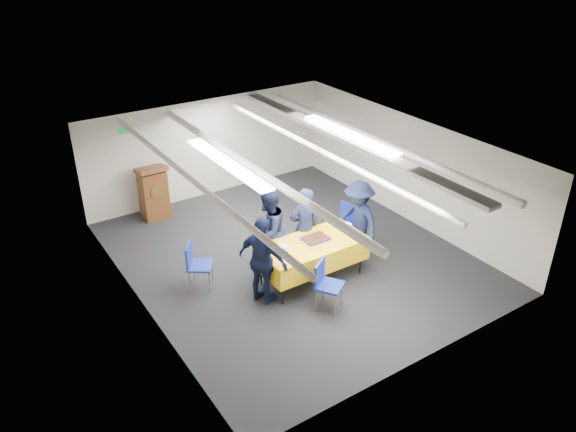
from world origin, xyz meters
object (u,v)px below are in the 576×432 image
at_px(serving_table, 312,253).
at_px(chair_near, 325,281).
at_px(sailor_c, 263,261).
at_px(sailor_b, 268,231).
at_px(sailor_a, 304,228).
at_px(sailor_d, 358,219).
at_px(chair_right, 345,220).
at_px(sheet_cake, 316,240).
at_px(chair_left, 195,262).
at_px(podium, 153,192).

relative_size(serving_table, chair_near, 2.25).
bearing_deg(sailor_c, sailor_b, -60.99).
relative_size(serving_table, sailor_a, 1.23).
relative_size(serving_table, sailor_d, 1.25).
xyz_separation_m(chair_right, sailor_a, (-1.13, -0.18, 0.27)).
xyz_separation_m(serving_table, chair_near, (-0.31, -0.81, -0.03)).
xyz_separation_m(serving_table, sailor_b, (-0.48, 0.71, 0.26)).
relative_size(sheet_cake, chair_near, 0.55).
bearing_deg(sheet_cake, chair_near, -114.99).
height_order(sheet_cake, sailor_b, sailor_b).
distance_m(chair_right, chair_left, 3.17).
bearing_deg(sheet_cake, serving_table, 165.12).
bearing_deg(sailor_a, podium, -52.96).
bearing_deg(sailor_b, sheet_cake, 96.58).
xyz_separation_m(sheet_cake, sailor_b, (-0.54, 0.73, 0.01)).
relative_size(sailor_a, sailor_c, 0.98).
height_order(chair_right, chair_left, same).
bearing_deg(sailor_c, sheet_cake, -110.45).
distance_m(serving_table, sheet_cake, 0.26).
xyz_separation_m(chair_left, sailor_a, (2.03, -0.43, 0.27)).
relative_size(podium, chair_near, 1.44).
relative_size(sailor_a, sailor_b, 0.97).
bearing_deg(podium, serving_table, -69.23).
bearing_deg(podium, sailor_d, -53.85).
height_order(podium, sailor_c, sailor_c).
xyz_separation_m(chair_near, sailor_b, (-0.17, 1.52, 0.29)).
height_order(serving_table, sailor_c, sailor_c).
distance_m(sailor_b, sailor_c, 1.00).
height_order(sailor_b, sailor_d, sailor_b).
distance_m(podium, chair_left, 2.99).
relative_size(podium, sailor_d, 0.80).
bearing_deg(sailor_b, sailor_c, 23.26).
bearing_deg(sailor_c, podium, -18.60).
bearing_deg(chair_left, sailor_b, -8.45).
height_order(sheet_cake, chair_left, chair_left).
xyz_separation_m(serving_table, sailor_d, (1.22, 0.20, 0.23)).
bearing_deg(chair_near, chair_right, 42.72).
bearing_deg(chair_left, podium, 82.48).
bearing_deg(sailor_d, sailor_c, -81.91).
bearing_deg(chair_right, sheet_cake, -150.89).
height_order(serving_table, sailor_a, sailor_a).
relative_size(podium, chair_left, 1.44).
xyz_separation_m(sailor_a, sailor_d, (1.05, -0.29, -0.01)).
relative_size(sailor_b, sailor_d, 1.04).
xyz_separation_m(sheet_cake, sailor_d, (1.15, 0.22, -0.02)).
relative_size(sheet_cake, sailor_d, 0.31).
height_order(sheet_cake, sailor_c, sailor_c).
xyz_separation_m(podium, sailor_a, (1.64, -3.40, 0.18)).
relative_size(sheet_cake, chair_left, 0.55).
xyz_separation_m(sheet_cake, podium, (-1.54, 3.90, -0.20)).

